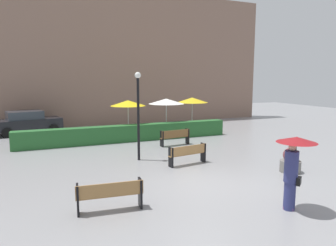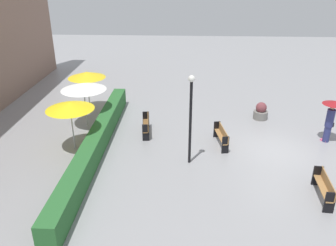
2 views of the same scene
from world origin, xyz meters
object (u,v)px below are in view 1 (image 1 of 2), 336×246
at_px(pedestrian_with_umbrella, 293,161).
at_px(parked_car, 27,122).
at_px(bench_back_row, 175,136).
at_px(planter_pot, 290,162).
at_px(lamp_post, 138,107).
at_px(patio_umbrella_yellow, 128,103).
at_px(bench_near_left, 110,194).
at_px(patio_umbrella_white, 166,101).
at_px(patio_umbrella_yellow_far, 192,100).
at_px(bench_mid_center, 188,153).

bearing_deg(pedestrian_with_umbrella, parked_car, 114.29).
distance_m(bench_back_row, planter_pot, 6.70).
relative_size(lamp_post, patio_umbrella_yellow, 1.68).
bearing_deg(bench_near_left, patio_umbrella_white, 60.29).
height_order(patio_umbrella_white, parked_car, patio_umbrella_white).
xyz_separation_m(lamp_post, patio_umbrella_yellow_far, (5.79, 5.97, -0.21)).
bearing_deg(patio_umbrella_yellow_far, planter_pot, -94.15).
bearing_deg(bench_mid_center, lamp_post, 137.97).
xyz_separation_m(bench_mid_center, pedestrian_with_umbrella, (0.65, -5.29, 0.91)).
distance_m(bench_mid_center, patio_umbrella_yellow, 7.28).
bearing_deg(bench_back_row, bench_near_left, -125.81).
bearing_deg(lamp_post, bench_mid_center, -42.03).
xyz_separation_m(bench_back_row, patio_umbrella_yellow, (-1.81, 3.27, 1.68)).
height_order(planter_pot, patio_umbrella_white, patio_umbrella_white).
bearing_deg(lamp_post, patio_umbrella_yellow, 79.63).
distance_m(bench_near_left, pedestrian_with_umbrella, 5.21).
bearing_deg(bench_near_left, patio_umbrella_yellow, 72.10).
height_order(pedestrian_with_umbrella, patio_umbrella_white, patio_umbrella_white).
relative_size(bench_mid_center, bench_back_row, 1.03).
relative_size(planter_pot, patio_umbrella_yellow_far, 0.41).
bearing_deg(lamp_post, bench_near_left, -115.47).
bearing_deg(bench_back_row, lamp_post, -141.95).
bearing_deg(planter_pot, parked_car, 126.46).
bearing_deg(patio_umbrella_white, patio_umbrella_yellow_far, 10.61).
xyz_separation_m(lamp_post, parked_car, (-4.99, 9.49, -1.64)).
distance_m(planter_pot, patio_umbrella_white, 9.95).
bearing_deg(planter_pot, lamp_post, 140.95).
distance_m(bench_mid_center, patio_umbrella_yellow_far, 8.73).
bearing_deg(patio_umbrella_white, bench_back_row, -103.95).
xyz_separation_m(bench_near_left, parked_car, (-2.61, 14.49, 0.30)).
bearing_deg(pedestrian_with_umbrella, patio_umbrella_yellow, 96.44).
bearing_deg(patio_umbrella_white, bench_near_left, -119.71).
relative_size(planter_pot, patio_umbrella_white, 0.41).
relative_size(bench_mid_center, patio_umbrella_yellow_far, 0.76).
bearing_deg(pedestrian_with_umbrella, bench_near_left, 158.65).
bearing_deg(patio_umbrella_yellow, bench_near_left, -107.90).
xyz_separation_m(bench_mid_center, planter_pot, (3.32, -2.53, -0.10)).
distance_m(bench_mid_center, planter_pot, 4.17).
relative_size(bench_near_left, patio_umbrella_yellow, 0.79).
relative_size(patio_umbrella_yellow, parked_car, 0.53).
height_order(bench_back_row, planter_pot, planter_pot).
bearing_deg(patio_umbrella_yellow_far, parked_car, 161.91).
relative_size(bench_mid_center, lamp_post, 0.46).
xyz_separation_m(pedestrian_with_umbrella, lamp_post, (-2.39, 6.86, 1.02)).
relative_size(bench_near_left, lamp_post, 0.47).
bearing_deg(bench_back_row, patio_umbrella_yellow, 119.04).
relative_size(bench_back_row, pedestrian_with_umbrella, 0.85).
relative_size(bench_near_left, parked_car, 0.42).
height_order(planter_pot, lamp_post, lamp_post).
bearing_deg(patio_umbrella_white, lamp_post, -123.24).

